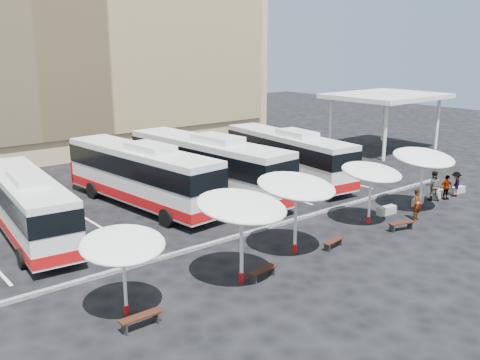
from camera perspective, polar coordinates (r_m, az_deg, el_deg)
ground at (r=28.07m, az=2.30°, el=-5.87°), size 120.00×120.00×0.00m
sandstone_building at (r=54.49m, az=-21.36°, el=16.56°), size 42.00×18.25×29.60m
service_canopy at (r=51.24m, az=15.32°, el=8.50°), size 10.00×8.00×5.20m
curb_divider at (r=28.39m, az=1.63°, el=-5.46°), size 34.00×0.25×0.15m
bay_lines at (r=34.15m, az=-6.62°, el=-2.21°), size 24.15×12.00×0.01m
bus_0 at (r=29.08m, az=-21.76°, el=-2.40°), size 3.45×11.44×3.57m
bus_1 at (r=32.92m, az=-10.51°, el=0.69°), size 3.90×12.81×4.00m
bus_2 at (r=34.37m, az=-3.55°, el=1.64°), size 3.80×13.30×4.17m
bus_3 at (r=38.48m, az=5.09°, el=2.73°), size 3.76×12.24×3.82m
sunshade_0 at (r=19.68m, az=-12.41°, el=-6.78°), size 3.87×3.90×3.22m
sunshade_1 at (r=21.60m, az=0.17°, el=-2.85°), size 4.69×4.72×3.91m
sunshade_2 at (r=24.88m, az=6.03°, el=-0.69°), size 4.20×4.24×3.86m
sunshade_3 at (r=29.86m, az=13.85°, el=0.80°), size 3.45×3.49×3.43m
sunshade_4 at (r=33.19m, az=19.00°, el=2.24°), size 4.28×4.31×3.73m
wood_bench_0 at (r=19.66m, az=-10.59°, el=-14.31°), size 1.56×0.42×0.48m
wood_bench_1 at (r=22.98m, az=2.42°, el=-9.71°), size 1.49×0.56×0.45m
wood_bench_2 at (r=26.59m, az=9.92°, el=-6.54°), size 1.37×0.56×0.41m
wood_bench_3 at (r=29.83m, az=16.83°, el=-4.53°), size 1.56×0.80×0.46m
conc_bench_0 at (r=32.37m, az=15.35°, el=-3.15°), size 1.31×0.55×0.48m
conc_bench_1 at (r=34.80m, az=18.44°, el=-2.14°), size 1.36×0.81×0.49m
conc_bench_2 at (r=36.76m, az=20.38°, el=-1.45°), size 1.35×0.69×0.48m
conc_bench_3 at (r=38.43m, az=22.19°, el=-0.99°), size 1.19×0.53×0.43m
passenger_0 at (r=31.69m, az=18.37°, el=-2.51°), size 0.73×0.56×1.79m
passenger_1 at (r=35.94m, az=19.93°, el=-0.57°), size 1.16×1.18×1.91m
passenger_2 at (r=36.44m, az=21.16°, el=-0.74°), size 1.01×0.63×1.60m
passenger_3 at (r=37.39m, az=21.99°, el=-0.41°), size 1.23×1.09×1.65m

